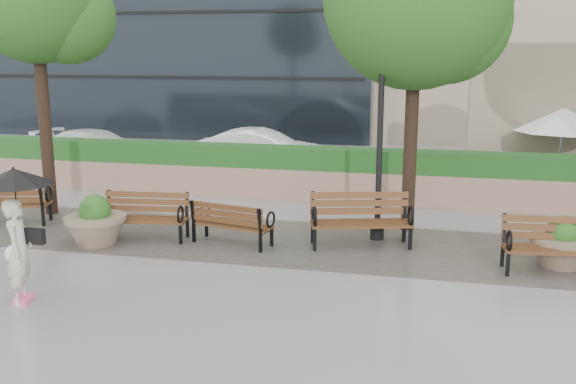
% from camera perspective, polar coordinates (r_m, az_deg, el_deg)
% --- Properties ---
extents(ground, '(100.00, 100.00, 0.00)m').
position_cam_1_polar(ground, '(10.49, -8.26, -8.75)').
color(ground, gray).
rests_on(ground, ground).
extents(cobble_strip, '(28.00, 3.20, 0.01)m').
position_cam_1_polar(cobble_strip, '(13.18, -3.53, -4.21)').
color(cobble_strip, '#383330').
rests_on(cobble_strip, ground).
extents(hedge_wall, '(24.00, 0.80, 1.35)m').
position_cam_1_polar(hedge_wall, '(16.79, 0.34, 1.73)').
color(hedge_wall, '#977261').
rests_on(hedge_wall, ground).
extents(asphalt_street, '(40.00, 7.00, 0.00)m').
position_cam_1_polar(asphalt_street, '(20.76, 2.78, 1.90)').
color(asphalt_street, black).
rests_on(asphalt_street, ground).
extents(bench_0, '(1.92, 1.17, 0.97)m').
position_cam_1_polar(bench_0, '(15.56, -23.68, -1.59)').
color(bench_0, brown).
rests_on(bench_0, ground).
extents(bench_1, '(1.83, 0.88, 0.95)m').
position_cam_1_polar(bench_1, '(13.40, -12.67, -2.99)').
color(bench_1, brown).
rests_on(bench_1, ground).
extents(bench_2, '(1.71, 1.00, 0.87)m').
position_cam_1_polar(bench_2, '(12.79, -4.99, -3.57)').
color(bench_2, brown).
rests_on(bench_2, ground).
extents(bench_3, '(2.07, 1.26, 1.04)m').
position_cam_1_polar(bench_3, '(12.69, 6.47, -3.48)').
color(bench_3, brown).
rests_on(bench_3, ground).
extents(bench_4, '(1.86, 0.87, 0.97)m').
position_cam_1_polar(bench_4, '(12.01, 22.78, -5.43)').
color(bench_4, brown).
rests_on(bench_4, ground).
extents(planter_left, '(1.21, 1.21, 1.01)m').
position_cam_1_polar(planter_left, '(13.28, -16.71, -2.84)').
color(planter_left, '#7F6B56').
rests_on(planter_left, ground).
extents(planter_right, '(1.12, 1.12, 0.94)m').
position_cam_1_polar(planter_right, '(12.42, 23.13, -4.51)').
color(planter_right, '#7F6B56').
rests_on(planter_right, ground).
extents(lamppost, '(0.28, 0.28, 3.93)m').
position_cam_1_polar(lamppost, '(12.91, 8.12, 3.19)').
color(lamppost, black).
rests_on(lamppost, ground).
extents(tree_0, '(3.19, 3.04, 6.53)m').
position_cam_1_polar(tree_0, '(15.82, -20.94, 15.59)').
color(tree_0, black).
rests_on(tree_0, ground).
extents(tree_1, '(3.81, 3.78, 6.75)m').
position_cam_1_polar(tree_1, '(13.70, 12.01, 16.19)').
color(tree_1, black).
rests_on(tree_1, ground).
extents(patio_umb_white, '(2.50, 2.50, 2.30)m').
position_cam_1_polar(patio_umb_white, '(18.47, 23.27, 5.85)').
color(patio_umb_white, black).
rests_on(patio_umb_white, ground).
extents(car_left, '(4.43, 2.19, 1.24)m').
position_cam_1_polar(car_left, '(22.18, -16.59, 3.69)').
color(car_left, white).
rests_on(car_left, ground).
extents(car_right, '(4.28, 1.60, 1.40)m').
position_cam_1_polar(car_right, '(20.14, -2.37, 3.59)').
color(car_right, white).
rests_on(car_right, ground).
extents(pedestrian, '(1.12, 1.12, 2.06)m').
position_cam_1_polar(pedestrian, '(10.43, -22.93, -2.49)').
color(pedestrian, beige).
rests_on(pedestrian, ground).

